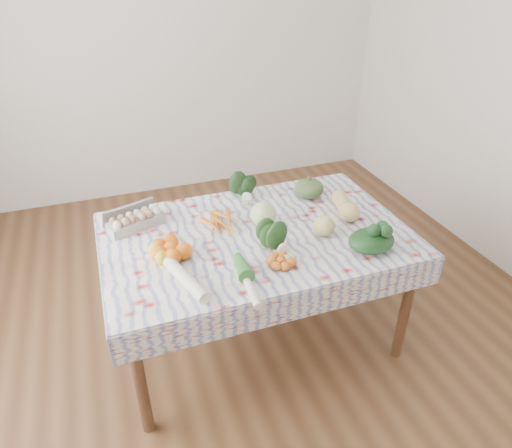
{
  "coord_description": "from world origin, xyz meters",
  "views": [
    {
      "loc": [
        -0.71,
        -1.99,
        2.11
      ],
      "look_at": [
        0.0,
        0.0,
        0.82
      ],
      "focal_mm": 32.0,
      "sensor_mm": 36.0,
      "label": 1
    }
  ],
  "objects_px": {
    "egg_carton": "(136,221)",
    "butternut_squash": "(346,205)",
    "grapefruit": "(324,226)",
    "cabbage": "(263,215)",
    "kabocha_squash": "(309,188)",
    "dining_table": "(256,246)"
  },
  "relations": [
    {
      "from": "egg_carton",
      "to": "butternut_squash",
      "type": "relative_size",
      "value": 1.18
    },
    {
      "from": "egg_carton",
      "to": "grapefruit",
      "type": "relative_size",
      "value": 2.66
    },
    {
      "from": "butternut_squash",
      "to": "cabbage",
      "type": "bearing_deg",
      "value": -171.84
    },
    {
      "from": "cabbage",
      "to": "kabocha_squash",
      "type": "bearing_deg",
      "value": 30.66
    },
    {
      "from": "dining_table",
      "to": "grapefruit",
      "type": "bearing_deg",
      "value": -22.67
    },
    {
      "from": "butternut_squash",
      "to": "grapefruit",
      "type": "xyz_separation_m",
      "value": [
        -0.22,
        -0.16,
        -0.0
      ]
    },
    {
      "from": "dining_table",
      "to": "kabocha_squash",
      "type": "bearing_deg",
      "value": 32.31
    },
    {
      "from": "egg_carton",
      "to": "kabocha_squash",
      "type": "xyz_separation_m",
      "value": [
        1.06,
        0.01,
        0.02
      ]
    },
    {
      "from": "egg_carton",
      "to": "cabbage",
      "type": "relative_size",
      "value": 2.1
    },
    {
      "from": "egg_carton",
      "to": "kabocha_squash",
      "type": "distance_m",
      "value": 1.06
    },
    {
      "from": "grapefruit",
      "to": "dining_table",
      "type": "bearing_deg",
      "value": 157.33
    },
    {
      "from": "cabbage",
      "to": "butternut_squash",
      "type": "height_order",
      "value": "cabbage"
    },
    {
      "from": "egg_carton",
      "to": "grapefruit",
      "type": "bearing_deg",
      "value": -42.87
    },
    {
      "from": "butternut_squash",
      "to": "grapefruit",
      "type": "bearing_deg",
      "value": -131.67
    },
    {
      "from": "dining_table",
      "to": "grapefruit",
      "type": "height_order",
      "value": "grapefruit"
    },
    {
      "from": "butternut_squash",
      "to": "egg_carton",
      "type": "bearing_deg",
      "value": 179.89
    },
    {
      "from": "egg_carton",
      "to": "butternut_squash",
      "type": "distance_m",
      "value": 1.2
    },
    {
      "from": "cabbage",
      "to": "dining_table",
      "type": "bearing_deg",
      "value": -138.85
    },
    {
      "from": "cabbage",
      "to": "grapefruit",
      "type": "distance_m",
      "value": 0.34
    },
    {
      "from": "cabbage",
      "to": "butternut_squash",
      "type": "relative_size",
      "value": 0.56
    },
    {
      "from": "dining_table",
      "to": "butternut_squash",
      "type": "distance_m",
      "value": 0.58
    },
    {
      "from": "kabocha_squash",
      "to": "butternut_squash",
      "type": "relative_size",
      "value": 0.69
    }
  ]
}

